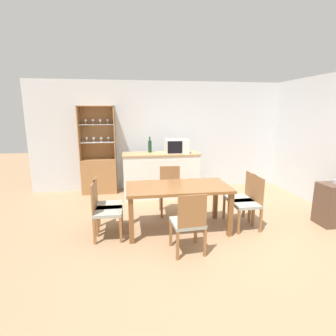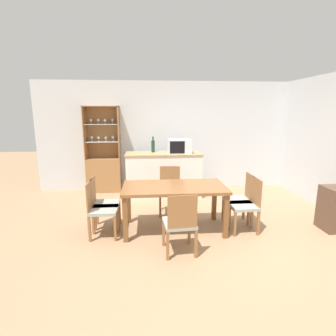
{
  "view_description": "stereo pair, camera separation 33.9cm",
  "coord_description": "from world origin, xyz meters",
  "views": [
    {
      "loc": [
        -1.16,
        -3.65,
        1.86
      ],
      "look_at": [
        -0.44,
        1.06,
        0.82
      ],
      "focal_mm": 28.0,
      "sensor_mm": 36.0,
      "label": 1
    },
    {
      "loc": [
        -0.82,
        -3.69,
        1.86
      ],
      "look_at": [
        -0.44,
        1.06,
        0.82
      ],
      "focal_mm": 28.0,
      "sensor_mm": 36.0,
      "label": 2
    }
  ],
  "objects": [
    {
      "name": "dining_chair_side_left_near",
      "position": [
        -1.53,
        0.08,
        0.43
      ],
      "size": [
        0.42,
        0.42,
        0.86
      ],
      "rotation": [
        0.0,
        0.0,
        -1.59
      ],
      "color": "#999E93",
      "rests_on": "ground_plane"
    },
    {
      "name": "wall_back",
      "position": [
        0.0,
        2.63,
        1.27
      ],
      "size": [
        6.8,
        0.06,
        2.55
      ],
      "color": "silver",
      "rests_on": "ground_plane"
    },
    {
      "name": "dining_chair_head_near",
      "position": [
        -0.41,
        -0.52,
        0.43
      ],
      "size": [
        0.44,
        0.44,
        0.86
      ],
      "rotation": [
        0.0,
        0.0,
        0.08
      ],
      "color": "#999E93",
      "rests_on": "ground_plane"
    },
    {
      "name": "display_cabinet",
      "position": [
        -1.84,
        2.42,
        0.57
      ],
      "size": [
        0.78,
        0.38,
        1.98
      ],
      "color": "#A37042",
      "rests_on": "ground_plane"
    },
    {
      "name": "ground_plane",
      "position": [
        0.0,
        0.0,
        0.0
      ],
      "size": [
        18.0,
        18.0,
        0.0
      ],
      "primitive_type": "plane",
      "color": "#A37F5B"
    },
    {
      "name": "dining_chair_head_far",
      "position": [
        -0.41,
        0.92,
        0.43
      ],
      "size": [
        0.43,
        0.43,
        0.86
      ],
      "rotation": [
        0.0,
        0.0,
        3.09
      ],
      "color": "#999E93",
      "rests_on": "ground_plane"
    },
    {
      "name": "kitchen_counter",
      "position": [
        -0.47,
        1.92,
        0.49
      ],
      "size": [
        1.65,
        0.59,
        0.97
      ],
      "color": "white",
      "rests_on": "ground_plane"
    },
    {
      "name": "microwave",
      "position": [
        -0.13,
        1.89,
        1.12
      ],
      "size": [
        0.49,
        0.38,
        0.3
      ],
      "color": "silver",
      "rests_on": "kitchen_counter"
    },
    {
      "name": "dining_table",
      "position": [
        -0.42,
        0.2,
        0.63
      ],
      "size": [
        1.59,
        0.81,
        0.72
      ],
      "color": "brown",
      "rests_on": "ground_plane"
    },
    {
      "name": "dining_chair_side_left_far",
      "position": [
        -1.53,
        0.32,
        0.43
      ],
      "size": [
        0.41,
        0.41,
        0.86
      ],
      "rotation": [
        0.0,
        0.0,
        -1.55
      ],
      "color": "#999E93",
      "rests_on": "ground_plane"
    },
    {
      "name": "dining_chair_side_right_near",
      "position": [
        0.7,
        0.08,
        0.43
      ],
      "size": [
        0.42,
        0.42,
        0.86
      ],
      "rotation": [
        0.0,
        0.0,
        1.6
      ],
      "color": "#999E93",
      "rests_on": "ground_plane"
    },
    {
      "name": "wine_bottle",
      "position": [
        -0.69,
        2.05,
        1.11
      ],
      "size": [
        0.08,
        0.08,
        0.34
      ],
      "color": "#193D23",
      "rests_on": "kitchen_counter"
    },
    {
      "name": "dining_chair_side_right_far",
      "position": [
        0.7,
        0.32,
        0.43
      ],
      "size": [
        0.41,
        0.41,
        0.86
      ],
      "rotation": [
        0.0,
        0.0,
        1.56
      ],
      "color": "#999E93",
      "rests_on": "ground_plane"
    }
  ]
}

